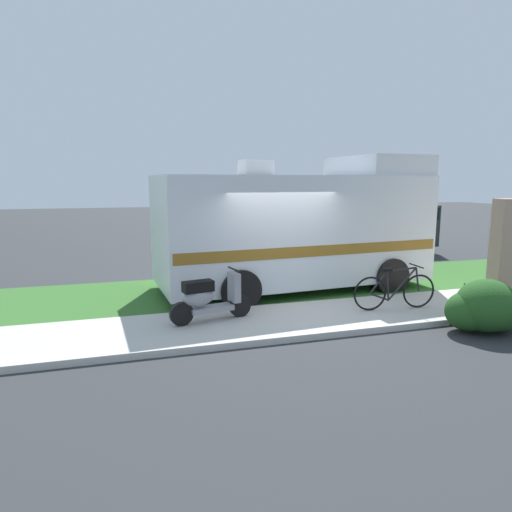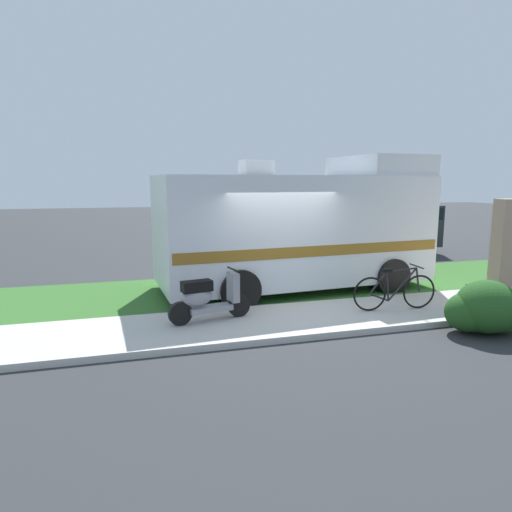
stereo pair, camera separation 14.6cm
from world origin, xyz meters
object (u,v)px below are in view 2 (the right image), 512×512
(bottle_green, at_px, (466,291))
(scooter, at_px, (207,298))
(motorhome_rv, at_px, (298,227))
(bicycle, at_px, (395,291))
(pickup_truck_near, at_px, (377,227))

(bottle_green, bearing_deg, scooter, -177.86)
(motorhome_rv, xyz_separation_m, scooter, (-2.68, -2.29, -1.02))
(bottle_green, bearing_deg, bicycle, -166.98)
(scooter, relative_size, bicycle, 0.90)
(bicycle, height_order, pickup_truck_near, pickup_truck_near)
(motorhome_rv, height_order, pickup_truck_near, motorhome_rv)
(motorhome_rv, height_order, scooter, motorhome_rv)
(bicycle, bearing_deg, bottle_green, 13.02)
(motorhome_rv, relative_size, bicycle, 3.78)
(bicycle, relative_size, pickup_truck_near, 0.31)
(bicycle, bearing_deg, pickup_truck_near, 61.77)
(motorhome_rv, relative_size, scooter, 4.20)
(bicycle, distance_m, pickup_truck_near, 8.37)
(motorhome_rv, relative_size, bottle_green, 23.68)
(bicycle, bearing_deg, motorhome_rv, 113.90)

